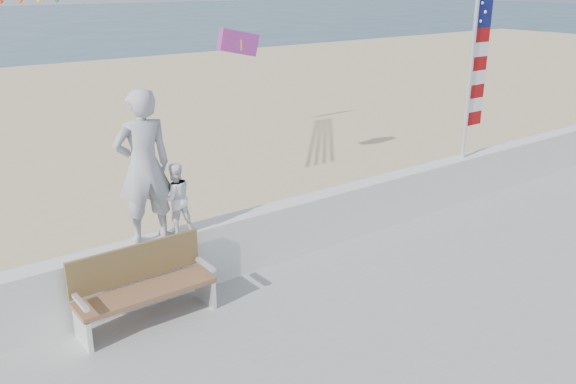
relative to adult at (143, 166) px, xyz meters
name	(u,v)px	position (x,y,z in m)	size (l,w,h in m)	color
ground	(356,324)	(2.01, -2.00, -2.11)	(220.00, 220.00, 0.00)	#2D4B5A
sand	(107,166)	(2.01, 7.00, -2.07)	(90.00, 40.00, 0.08)	#D3BB8C
seawall	(270,234)	(2.01, 0.00, -1.48)	(30.00, 0.35, 0.90)	silver
adult	(143,166)	(0.00, 0.00, 0.00)	(0.75, 0.49, 2.06)	#A1A0A6
child	(175,198)	(0.42, 0.00, -0.53)	(0.49, 0.38, 1.00)	white
bench	(143,284)	(-0.33, -0.45, -1.42)	(1.80, 0.57, 1.00)	#8F603E
flag	(476,59)	(6.79, 0.00, 0.88)	(0.50, 0.08, 3.50)	silver
parafoil_kite	(239,43)	(3.94, 3.83, 1.05)	(0.92, 0.36, 0.62)	red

